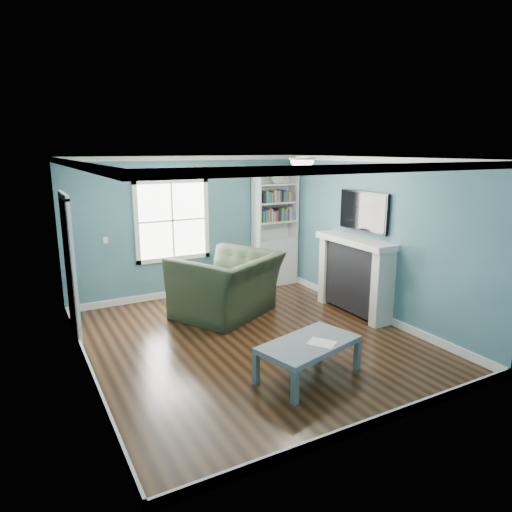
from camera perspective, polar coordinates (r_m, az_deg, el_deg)
floor at (r=6.77m, az=-0.62°, el=-10.47°), size 5.00×5.00×0.00m
room_walls at (r=6.30m, az=-0.66°, el=2.81°), size 5.00×5.00×5.00m
trim at (r=6.37m, az=-0.65°, el=-0.24°), size 4.50×5.00×2.60m
window at (r=8.47m, az=-10.41°, el=4.39°), size 1.40×0.06×1.50m
bookshelf at (r=9.25m, az=2.35°, el=2.02°), size 0.90×0.35×2.31m
fireplace at (r=7.84m, az=12.22°, el=-2.50°), size 0.44×1.58×1.30m
tv at (r=7.70m, az=13.30°, el=5.45°), size 0.06×1.10×0.65m
door at (r=7.10m, az=-22.29°, el=-1.19°), size 0.12×0.98×2.17m
ceiling_fixture at (r=6.75m, az=5.81°, el=11.71°), size 0.38×0.38×0.15m
light_switch at (r=8.23m, az=-18.29°, el=1.91°), size 0.08×0.01×0.12m
recliner at (r=7.56m, az=-3.69°, el=-2.36°), size 1.88×1.66×1.38m
coffee_table at (r=5.66m, az=6.61°, el=-11.15°), size 1.38×0.97×0.45m
paper_sheet at (r=5.62m, az=8.21°, el=-10.69°), size 0.38×0.40×0.00m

